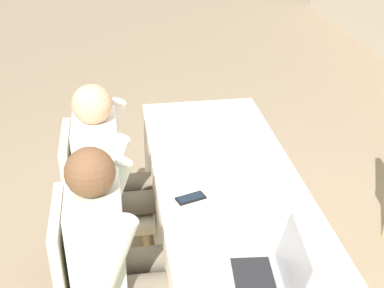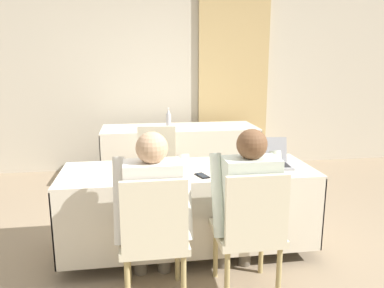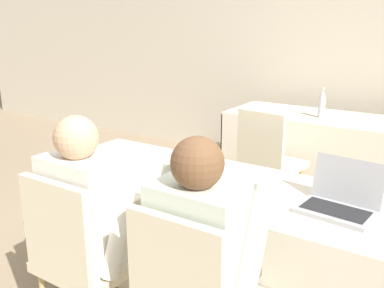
% 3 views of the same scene
% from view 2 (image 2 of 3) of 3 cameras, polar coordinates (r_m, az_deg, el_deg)
% --- Properties ---
extents(ground_plane, '(24.00, 24.00, 0.00)m').
position_cam_2_polar(ground_plane, '(3.31, -0.52, -15.94)').
color(ground_plane, gray).
extents(wall_back, '(12.00, 0.06, 2.70)m').
position_cam_2_polar(wall_back, '(5.55, -4.53, 10.16)').
color(wall_back, beige).
rests_on(wall_back, ground_plane).
extents(curtain_panel, '(1.05, 0.04, 2.65)m').
position_cam_2_polar(curtain_panel, '(5.67, 6.34, 9.92)').
color(curtain_panel, tan).
rests_on(curtain_panel, ground_plane).
extents(conference_table_near, '(2.03, 0.72, 0.72)m').
position_cam_2_polar(conference_table_near, '(3.09, -0.54, -6.95)').
color(conference_table_near, beige).
rests_on(conference_table_near, ground_plane).
extents(conference_table_far, '(2.03, 0.72, 0.72)m').
position_cam_2_polar(conference_table_far, '(4.98, -1.88, 0.63)').
color(conference_table_far, beige).
rests_on(conference_table_far, ground_plane).
extents(laptop, '(0.35, 0.30, 0.22)m').
position_cam_2_polar(laptop, '(3.17, 11.83, -2.56)').
color(laptop, '#99999E').
rests_on(laptop, conference_table_near).
extents(cell_phone, '(0.10, 0.15, 0.01)m').
position_cam_2_polar(cell_phone, '(2.85, 1.57, -4.84)').
color(cell_phone, black).
rests_on(cell_phone, conference_table_near).
extents(paper_beside_laptop, '(0.28, 0.34, 0.00)m').
position_cam_2_polar(paper_beside_laptop, '(3.09, 5.28, -3.56)').
color(paper_beside_laptop, white).
rests_on(paper_beside_laptop, conference_table_near).
extents(water_bottle, '(0.06, 0.06, 0.27)m').
position_cam_2_polar(water_bottle, '(4.84, -3.59, 3.83)').
color(water_bottle, '#B7B7C1').
rests_on(water_bottle, conference_table_far).
extents(chair_near_left, '(0.44, 0.44, 0.90)m').
position_cam_2_polar(chair_near_left, '(2.47, -5.80, -13.57)').
color(chair_near_left, tan).
rests_on(chair_near_left, ground_plane).
extents(chair_near_right, '(0.44, 0.44, 0.90)m').
position_cam_2_polar(chair_near_right, '(2.57, 8.85, -12.53)').
color(chair_near_right, tan).
rests_on(chair_near_right, ground_plane).
extents(chair_far_spare, '(0.49, 0.49, 0.90)m').
position_cam_2_polar(chair_far_spare, '(4.21, -5.20, -2.42)').
color(chair_far_spare, tan).
rests_on(chair_far_spare, ground_plane).
extents(person_checkered_shirt, '(0.50, 0.52, 1.16)m').
position_cam_2_polar(person_checkered_shirt, '(2.50, -6.01, -9.24)').
color(person_checkered_shirt, '#665B4C').
rests_on(person_checkered_shirt, ground_plane).
extents(person_white_shirt, '(0.50, 0.52, 1.16)m').
position_cam_2_polar(person_white_shirt, '(2.60, 8.29, -8.40)').
color(person_white_shirt, '#665B4C').
rests_on(person_white_shirt, ground_plane).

